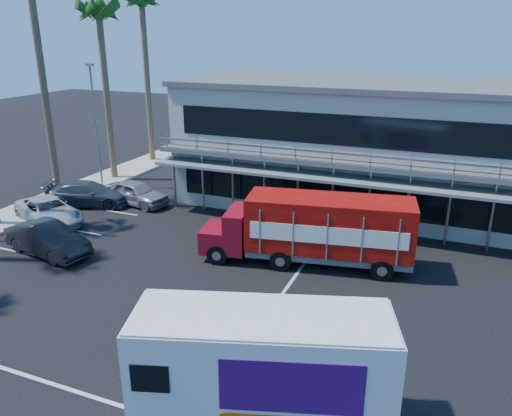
% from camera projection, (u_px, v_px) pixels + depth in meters
% --- Properties ---
extents(ground, '(120.00, 120.00, 0.00)m').
position_uv_depth(ground, '(219.00, 305.00, 19.20)').
color(ground, black).
rests_on(ground, ground).
extents(building, '(22.40, 12.00, 7.30)m').
position_uv_depth(building, '(372.00, 143.00, 29.96)').
color(building, gray).
rests_on(building, ground).
extents(curb_strip, '(3.00, 32.00, 0.16)m').
position_uv_depth(curb_strip, '(37.00, 207.00, 29.75)').
color(curb_strip, '#A5A399').
rests_on(curb_strip, ground).
extents(palm_e, '(2.80, 2.80, 12.25)m').
position_uv_depth(palm_e, '(100.00, 22.00, 32.27)').
color(palm_e, brown).
rests_on(palm_e, ground).
extents(palm_f, '(2.80, 2.80, 13.25)m').
position_uv_depth(palm_f, '(142.00, 10.00, 36.92)').
color(palm_f, brown).
rests_on(palm_f, ground).
extents(light_pole_far, '(0.50, 0.25, 8.09)m').
position_uv_depth(light_pole_far, '(95.00, 121.00, 32.37)').
color(light_pole_far, gray).
rests_on(light_pole_far, ground).
extents(red_truck, '(9.59, 3.76, 3.15)m').
position_uv_depth(red_truck, '(314.00, 228.00, 22.05)').
color(red_truck, maroon).
rests_on(red_truck, ground).
extents(white_van, '(7.04, 4.20, 3.25)m').
position_uv_depth(white_van, '(262.00, 367.00, 12.92)').
color(white_van, white).
rests_on(white_van, ground).
extents(parked_car_b, '(4.76, 2.37, 1.50)m').
position_uv_depth(parked_car_b, '(48.00, 239.00, 23.38)').
color(parked_car_b, black).
rests_on(parked_car_b, ground).
extents(parked_car_c, '(5.41, 4.09, 1.37)m').
position_uv_depth(parked_car_c, '(49.00, 211.00, 27.27)').
color(parked_car_c, '#BDBDBF').
rests_on(parked_car_c, ground).
extents(parked_car_d, '(5.43, 3.68, 1.46)m').
position_uv_depth(parked_car_d, '(88.00, 194.00, 30.04)').
color(parked_car_d, '#333A44').
rests_on(parked_car_d, ground).
extents(parked_car_e, '(4.46, 2.32, 1.45)m').
position_uv_depth(parked_car_e, '(136.00, 193.00, 30.21)').
color(parked_car_e, gray).
rests_on(parked_car_e, ground).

